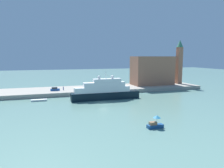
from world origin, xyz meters
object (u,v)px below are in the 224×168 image
at_px(work_barge, 39,100).
at_px(person_figure, 63,88).
at_px(mooring_bollard, 96,90).
at_px(small_motorboat, 155,123).
at_px(harbor_building, 152,71).
at_px(large_yacht, 105,91).
at_px(bell_tower, 179,60).
at_px(parked_car, 55,89).

distance_m(work_barge, person_figure, 16.14).
bearing_deg(mooring_bollard, small_motorboat, -85.93).
bearing_deg(mooring_bollard, harbor_building, 17.44).
bearing_deg(large_yacht, bell_tower, 23.58).
bearing_deg(harbor_building, mooring_bollard, -162.56).
height_order(small_motorboat, person_figure, person_figure).
relative_size(large_yacht, work_barge, 4.79).
height_order(bell_tower, parked_car, bell_tower).
bearing_deg(work_barge, parked_car, 63.06).
bearing_deg(small_motorboat, work_barge, 124.36).
distance_m(large_yacht, bell_tower, 53.02).
xyz_separation_m(large_yacht, parked_car, (-17.68, 16.42, -0.89)).
bearing_deg(harbor_building, person_figure, -174.60).
relative_size(harbor_building, parked_car, 5.36).
bearing_deg(mooring_bollard, parked_car, 162.82).
height_order(small_motorboat, parked_car, parked_car).
xyz_separation_m(small_motorboat, harbor_building, (29.21, 55.40, 7.90)).
bearing_deg(large_yacht, harbor_building, 34.03).
bearing_deg(work_barge, large_yacht, -10.42).
relative_size(large_yacht, harbor_building, 1.26).
height_order(work_barge, person_figure, person_figure).
xyz_separation_m(small_motorboat, person_figure, (-16.51, 51.07, 1.36)).
bearing_deg(work_barge, small_motorboat, -55.64).
xyz_separation_m(harbor_building, person_figure, (-45.72, -4.32, -6.53)).
bearing_deg(large_yacht, mooring_bollard, 93.93).
height_order(harbor_building, mooring_bollard, harbor_building).
xyz_separation_m(work_barge, harbor_building, (55.46, 17.00, 8.71)).
bearing_deg(mooring_bollard, large_yacht, -86.07).
height_order(large_yacht, parked_car, large_yacht).
bearing_deg(parked_car, harbor_building, 5.73).
xyz_separation_m(parked_car, person_figure, (3.63, 0.63, 0.17)).
bearing_deg(harbor_building, work_barge, -162.96).
bearing_deg(harbor_building, parked_car, -174.27).
bearing_deg(bell_tower, mooring_bollard, -168.81).
bearing_deg(work_barge, bell_tower, 12.92).
distance_m(work_barge, parked_car, 13.66).
relative_size(large_yacht, person_figure, 15.14).
distance_m(small_motorboat, mooring_bollard, 45.34).
height_order(small_motorboat, harbor_building, harbor_building).
distance_m(small_motorboat, work_barge, 46.53).
relative_size(bell_tower, person_figure, 13.44).
relative_size(work_barge, parked_car, 1.41).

